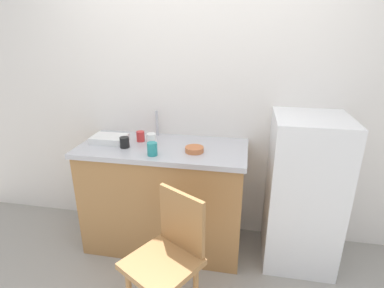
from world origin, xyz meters
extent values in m
cube|color=white|center=(0.00, 1.00, 1.24)|extent=(4.80, 0.10, 2.47)
cube|color=#A87542|center=(-0.24, 0.65, 0.45)|extent=(1.32, 0.60, 0.90)
cube|color=#B7B7BC|center=(-0.24, 0.65, 0.92)|extent=(1.36, 0.64, 0.04)
cylinder|color=#B7B7BC|center=(-0.36, 0.90, 1.05)|extent=(0.02, 0.02, 0.23)
cube|color=white|center=(0.89, 0.67, 0.62)|extent=(0.55, 0.56, 1.23)
cylinder|color=#A87542|center=(-0.09, 0.06, 0.23)|extent=(0.04, 0.04, 0.45)
cube|color=#A87542|center=(-0.04, -0.15, 0.47)|extent=(0.55, 0.55, 0.04)
cube|color=#A87542|center=(0.05, 0.01, 0.69)|extent=(0.33, 0.21, 0.40)
cube|color=white|center=(-0.71, 0.66, 0.96)|extent=(0.28, 0.20, 0.05)
cylinder|color=#C67042|center=(0.04, 0.56, 0.96)|extent=(0.14, 0.14, 0.04)
cylinder|color=teal|center=(-0.26, 0.44, 0.99)|extent=(0.08, 0.08, 0.10)
cylinder|color=black|center=(-0.53, 0.56, 0.98)|extent=(0.07, 0.07, 0.09)
cylinder|color=red|center=(-0.45, 0.72, 0.98)|extent=(0.07, 0.07, 0.09)
cylinder|color=white|center=(-0.33, 0.62, 0.99)|extent=(0.08, 0.08, 0.11)
camera|label=1|loc=(0.42, -1.56, 1.81)|focal=28.14mm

